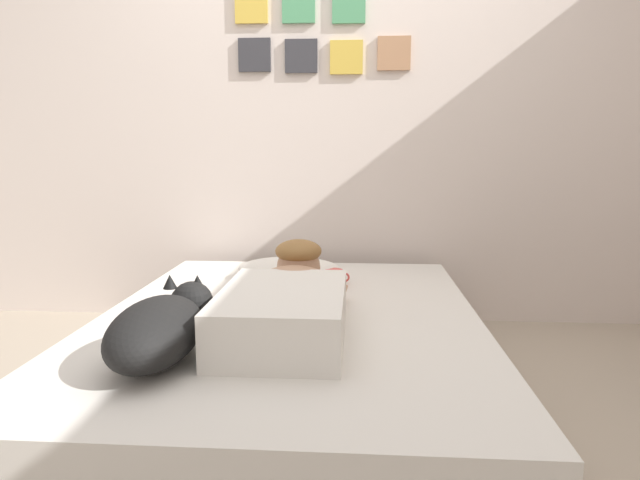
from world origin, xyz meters
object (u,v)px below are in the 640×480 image
(person_lying, at_px, (288,300))
(cell_phone, at_px, (311,323))
(dog, at_px, (161,328))
(coffee_cup, at_px, (334,277))
(bed, at_px, (290,358))
(pillow, at_px, (289,269))

(person_lying, height_order, cell_phone, person_lying)
(dog, distance_m, coffee_cup, 1.11)
(dog, bearing_deg, bed, 56.15)
(bed, height_order, cell_phone, cell_phone)
(dog, bearing_deg, coffee_cup, 63.51)
(bed, height_order, dog, dog)
(pillow, relative_size, cell_phone, 3.71)
(bed, bearing_deg, coffee_cup, 72.32)
(coffee_cup, bearing_deg, bed, -107.68)
(dog, height_order, coffee_cup, dog)
(person_lying, distance_m, cell_phone, 0.14)
(pillow, xyz_separation_m, person_lying, (0.09, -0.75, 0.05))
(dog, xyz_separation_m, cell_phone, (0.44, 0.38, -0.10))
(pillow, bearing_deg, coffee_cup, -21.72)
(bed, relative_size, coffee_cup, 16.57)
(bed, bearing_deg, pillow, 97.50)
(bed, distance_m, coffee_cup, 0.56)
(coffee_cup, bearing_deg, pillow, 158.28)
(coffee_cup, height_order, cell_phone, coffee_cup)
(person_lying, relative_size, coffee_cup, 7.36)
(bed, relative_size, pillow, 3.98)
(dog, bearing_deg, cell_phone, 40.63)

